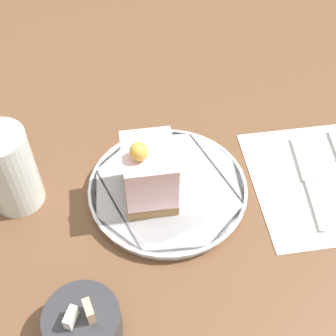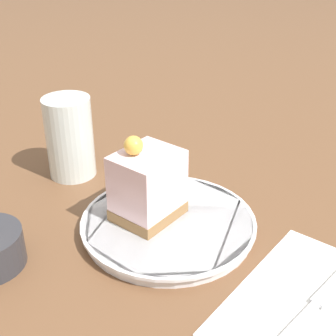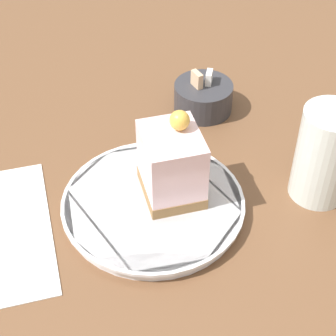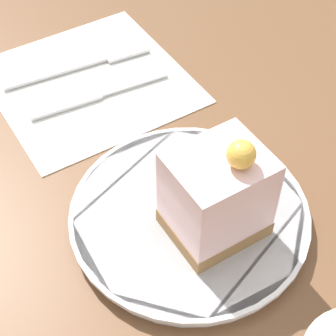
# 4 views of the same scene
# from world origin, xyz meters

# --- Properties ---
(ground_plane) EXTENTS (4.00, 4.00, 0.00)m
(ground_plane) POSITION_xyz_m (0.00, 0.00, 0.00)
(ground_plane) COLOR brown
(plate) EXTENTS (0.21, 0.21, 0.02)m
(plate) POSITION_xyz_m (0.01, -0.00, 0.01)
(plate) COLOR white
(plate) RESTS_ON ground_plane
(cake_slice) EXTENTS (0.07, 0.08, 0.11)m
(cake_slice) POSITION_xyz_m (0.04, 0.01, 0.06)
(cake_slice) COLOR olive
(cake_slice) RESTS_ON plate
(napkin) EXTENTS (0.22, 0.22, 0.00)m
(napkin) POSITION_xyz_m (-0.21, -0.00, 0.00)
(napkin) COLOR white
(napkin) RESTS_ON ground_plane
(fork) EXTENTS (0.02, 0.18, 0.00)m
(fork) POSITION_xyz_m (-0.24, 0.01, 0.00)
(fork) COLOR silver
(fork) RESTS_ON napkin
(knife) EXTENTS (0.02, 0.16, 0.00)m
(knife) POSITION_xyz_m (-0.18, -0.01, 0.01)
(knife) COLOR silver
(knife) RESTS_ON napkin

